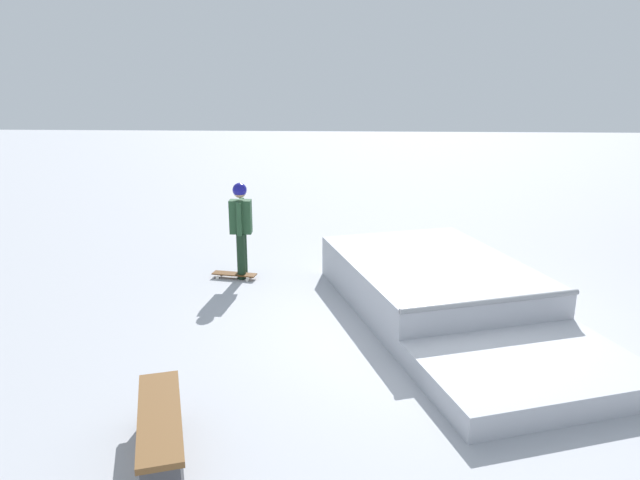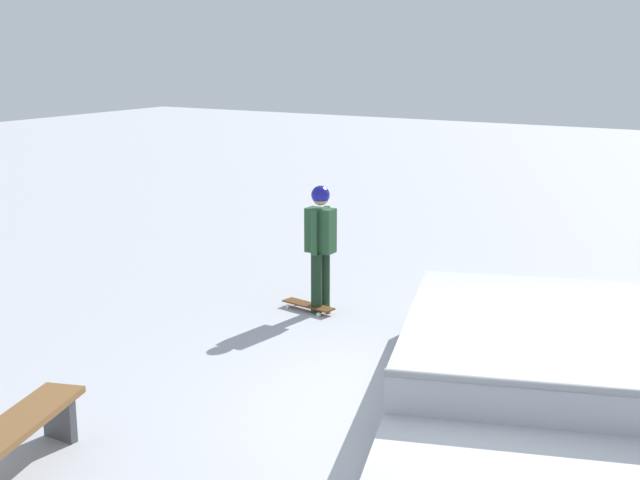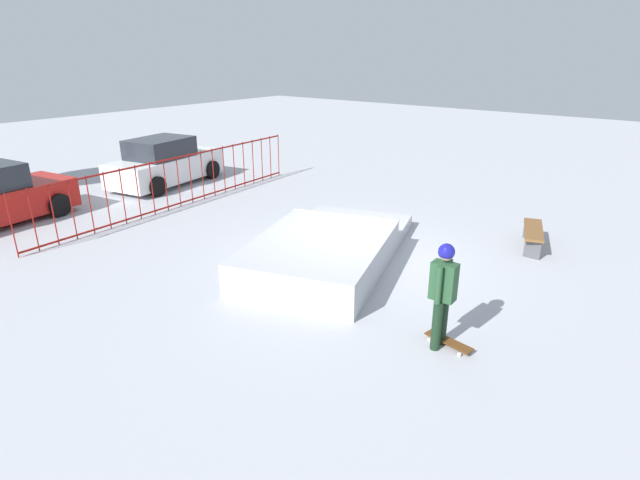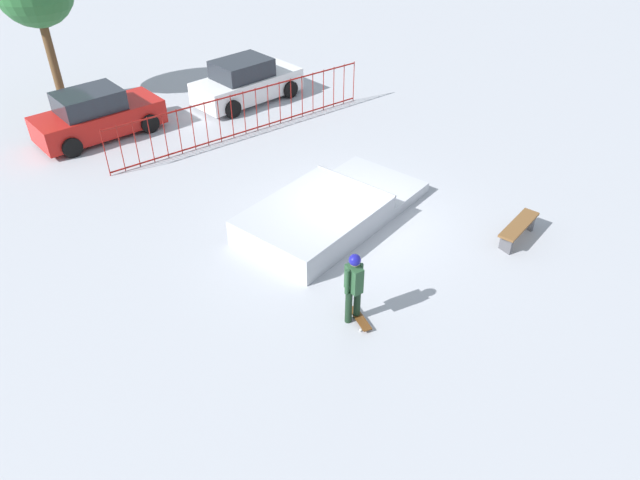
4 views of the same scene
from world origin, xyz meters
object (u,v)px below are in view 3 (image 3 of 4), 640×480
object	(u,v)px
skater	(443,288)
park_bench	(533,234)
skate_ramp	(326,250)
skateboard	(449,342)
parked_car_white	(165,163)

from	to	relation	value
skater	park_bench	bearing A→B (deg)	-89.72
skate_ramp	skateboard	xyz separation A→B (m)	(-1.41, -3.52, -0.24)
skater	park_bench	xyz separation A→B (m)	(5.21, 0.15, -0.65)
park_bench	parked_car_white	bearing A→B (deg)	97.94
park_bench	parked_car_white	xyz separation A→B (m)	(-1.64, 11.80, 0.37)
skater	skateboard	bearing A→B (deg)	-145.23
skater	parked_car_white	xyz separation A→B (m)	(3.57, 11.95, -0.28)
skater	skateboard	world-z (taller)	skater
skateboard	skater	bearing A→B (deg)	45.95
skater	park_bench	distance (m)	5.26
parked_car_white	skater	bearing A→B (deg)	-117.07
park_bench	parked_car_white	world-z (taller)	parked_car_white
skate_ramp	skateboard	distance (m)	3.80
skate_ramp	park_bench	xyz separation A→B (m)	(3.71, -3.23, 0.04)
parked_car_white	park_bench	bearing A→B (deg)	-92.50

